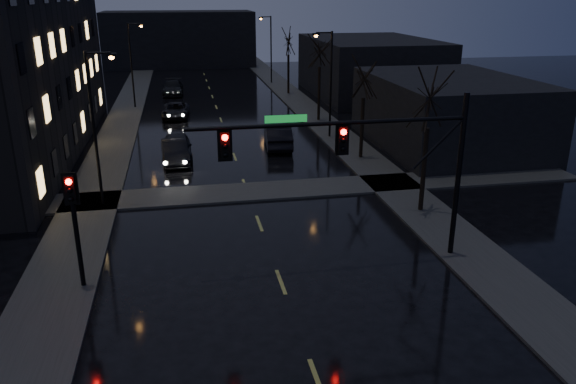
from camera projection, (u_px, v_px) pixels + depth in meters
name	position (u px, v px, depth m)	size (l,w,h in m)	color
sidewalk_left	(119.00, 131.00, 45.36)	(3.00, 140.00, 0.12)	#2D2D2B
sidewalk_right	(322.00, 123.00, 48.39)	(3.00, 140.00, 0.12)	#2D2D2B
sidewalk_cross	(248.00, 192.00, 31.62)	(40.00, 3.00, 0.12)	#2D2D2B
commercial_right_near	(448.00, 112.00, 40.49)	(10.00, 14.00, 5.00)	black
commercial_right_far	(369.00, 67.00, 60.93)	(12.00, 18.00, 6.00)	black
far_block	(179.00, 39.00, 84.78)	(22.00, 10.00, 8.00)	black
signal_mast	(373.00, 150.00, 21.89)	(11.11, 0.41, 7.00)	black
signal_pole_left	(74.00, 215.00, 20.50)	(0.35, 0.41, 4.53)	black
tree_near	(430.00, 91.00, 26.88)	(3.52, 3.52, 8.08)	black
tree_mid_a	(364.00, 72.00, 36.26)	(3.30, 3.30, 7.58)	black
tree_mid_b	(320.00, 44.00, 47.09)	(3.74, 3.74, 8.59)	black
tree_far	(288.00, 38.00, 60.22)	(3.43, 3.43, 7.88)	black
streetlight_l_near	(97.00, 117.00, 28.22)	(1.53, 0.28, 8.00)	black
streetlight_l_far	(133.00, 58.00, 53.19)	(1.53, 0.28, 8.00)	black
streetlight_r_mid	(328.00, 76.00, 42.01)	(1.53, 0.28, 8.00)	black
streetlight_r_far	(269.00, 44.00, 67.91)	(1.53, 0.28, 8.00)	black
oncoming_car_a	(177.00, 147.00, 37.92)	(1.94, 4.82, 1.64)	black
oncoming_car_b	(175.00, 152.00, 37.00)	(1.57, 4.51, 1.49)	black
oncoming_car_c	(176.00, 110.00, 50.38)	(2.23, 4.83, 1.34)	black
oncoming_car_d	(173.00, 88.00, 61.66)	(2.16, 5.32, 1.54)	black
lead_car	(278.00, 136.00, 40.65)	(1.79, 5.14, 1.69)	black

